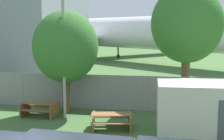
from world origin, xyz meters
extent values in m
cylinder|color=gray|center=(-5.09, 10.14, 1.05)|extent=(0.07, 0.07, 2.10)
cylinder|color=gray|center=(-2.55, 10.14, 1.05)|extent=(0.07, 0.07, 2.10)
cylinder|color=gray|center=(0.00, 10.14, 1.05)|extent=(0.07, 0.07, 2.10)
cylinder|color=gray|center=(2.55, 10.14, 1.05)|extent=(0.07, 0.07, 2.10)
cylinder|color=gray|center=(5.09, 10.14, 1.05)|extent=(0.07, 0.07, 2.10)
cube|color=gray|center=(0.00, 10.14, 1.05)|extent=(56.00, 0.01, 2.10)
cylinder|color=white|center=(-4.27, 39.84, 4.28)|extent=(34.51, 26.69, 4.57)
cone|color=white|center=(-22.50, 53.01, 4.28)|extent=(7.04, 6.68, 4.11)
cube|color=white|center=(0.65, 50.01, 3.59)|extent=(16.20, 16.55, 0.30)
cylinder|color=#939399|center=(-1.23, 48.10, 2.41)|extent=(4.54, 4.07, 2.06)
cube|color=white|center=(-12.37, 31.98, 3.59)|extent=(13.11, 18.19, 0.30)
cylinder|color=#939399|center=(-11.15, 34.37, 2.41)|extent=(4.54, 4.07, 2.06)
cube|color=white|center=(-19.26, 50.67, 9.99)|extent=(3.47, 2.60, 6.85)
cube|color=white|center=(-19.07, 50.53, 4.73)|extent=(8.85, 10.29, 0.20)
cylinder|color=#2D2D33|center=(6.08, 32.37, 1.00)|extent=(0.24, 0.24, 1.99)
cylinder|color=#2D2D33|center=(6.08, 32.37, 0.28)|extent=(0.63, 0.57, 0.56)
cylinder|color=#2D2D33|center=(-4.25, 43.21, 1.00)|extent=(0.24, 0.24, 1.99)
cylinder|color=#2D2D33|center=(-4.25, 43.21, 0.28)|extent=(0.63, 0.57, 0.56)
cylinder|color=#2D2D33|center=(-7.46, 38.77, 1.00)|extent=(0.24, 0.24, 1.99)
cylinder|color=#2D2D33|center=(-7.46, 38.77, 0.28)|extent=(0.63, 0.57, 0.56)
cube|color=beige|center=(5.63, 6.29, 1.22)|extent=(4.52, 2.70, 2.44)
cube|color=brown|center=(1.24, 6.55, 0.74)|extent=(2.06, 1.10, 0.04)
cube|color=brown|center=(1.14, 7.10, 0.44)|extent=(1.98, 0.63, 0.04)
cube|color=brown|center=(1.34, 5.99, 0.44)|extent=(1.98, 0.63, 0.04)
cube|color=brown|center=(2.11, 6.70, 0.37)|extent=(0.31, 1.39, 0.74)
cube|color=brown|center=(0.38, 6.39, 0.37)|extent=(0.31, 1.39, 0.74)
cube|color=brown|center=(-3.09, 8.09, 0.74)|extent=(1.96, 0.81, 0.04)
cube|color=brown|center=(-3.07, 8.65, 0.44)|extent=(1.95, 0.33, 0.04)
cube|color=brown|center=(-3.10, 7.53, 0.44)|extent=(1.95, 0.33, 0.04)
cube|color=brown|center=(-2.22, 8.06, 0.37)|extent=(0.10, 1.40, 0.74)
cube|color=brown|center=(-3.96, 8.11, 0.37)|extent=(0.10, 1.40, 0.74)
cylinder|color=brown|center=(-1.85, 9.02, 1.13)|extent=(0.45, 0.45, 2.25)
ellipsoid|color=#38702D|center=(-1.85, 9.02, 3.83)|extent=(3.71, 3.71, 4.08)
cylinder|color=brown|center=(4.95, 11.80, 1.64)|extent=(0.52, 0.52, 3.28)
ellipsoid|color=#38702D|center=(4.95, 11.80, 5.13)|extent=(4.36, 4.36, 4.80)
cylinder|color=#99999E|center=(-1.60, 7.95, 3.28)|extent=(0.16, 0.16, 6.56)
camera|label=1|loc=(3.83, -7.87, 4.83)|focal=50.00mm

